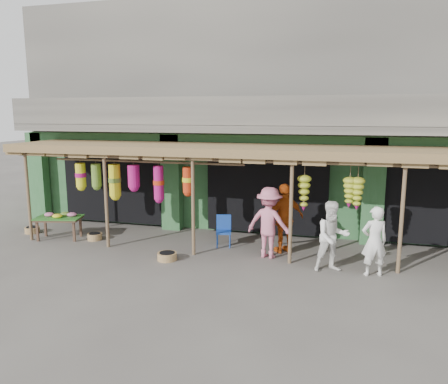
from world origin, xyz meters
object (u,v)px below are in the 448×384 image
(flower_table, at_px, (59,218))
(blue_chair, at_px, (224,229))
(person_vendor, at_px, (285,218))
(person_shopper, at_px, (269,223))
(person_front, at_px, (374,241))
(person_right, at_px, (332,237))

(flower_table, relative_size, blue_chair, 1.66)
(person_vendor, height_order, person_shopper, person_vendor)
(flower_table, xyz_separation_m, person_front, (8.69, -0.66, 0.18))
(person_right, xyz_separation_m, person_shopper, (-1.58, 0.61, 0.08))
(blue_chair, height_order, person_shopper, person_shopper)
(blue_chair, distance_m, person_vendor, 1.77)
(blue_chair, height_order, person_right, person_right)
(blue_chair, distance_m, person_right, 3.23)
(person_vendor, distance_m, person_shopper, 0.61)
(blue_chair, distance_m, person_front, 4.10)
(person_front, distance_m, person_shopper, 2.58)
(person_vendor, bearing_deg, blue_chair, -41.87)
(person_front, distance_m, person_right, 0.92)
(blue_chair, relative_size, person_right, 0.52)
(person_shopper, bearing_deg, person_vendor, -110.17)
(person_right, distance_m, person_vendor, 1.68)
(person_right, relative_size, person_shopper, 0.92)
(blue_chair, bearing_deg, person_right, -37.15)
(person_right, bearing_deg, person_front, -24.68)
(flower_table, distance_m, person_shopper, 6.19)
(flower_table, relative_size, person_shopper, 0.78)
(person_right, height_order, person_shopper, person_shopper)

